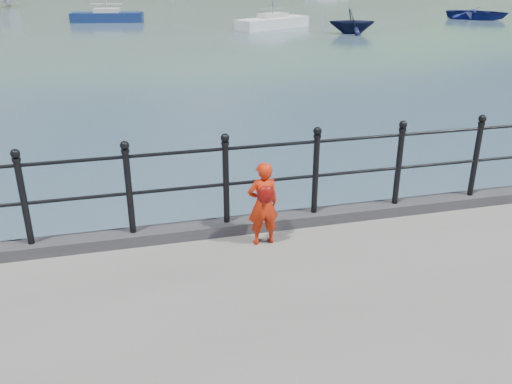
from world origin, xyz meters
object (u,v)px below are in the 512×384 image
object	(u,v)px
launch_blue	(477,13)
child	(263,203)
railing	(272,169)
sailboat_port	(107,17)
launch_navy	(352,21)
sailboat_near	(273,23)

from	to	relation	value
launch_blue	child	bearing A→B (deg)	-176.22
railing	sailboat_port	bearing A→B (deg)	93.33
launch_navy	sailboat_port	xyz separation A→B (m)	(-15.07, 11.13, -0.41)
sailboat_port	child	bearing A→B (deg)	-77.38
child	sailboat_port	size ratio (longest dim) A/B	0.14
sailboat_near	launch_blue	bearing A→B (deg)	-22.06
child	sailboat_port	xyz separation A→B (m)	(-1.99, 38.43, -1.21)
railing	launch_blue	size ratio (longest dim) A/B	3.90
launch_navy	sailboat_near	bearing A→B (deg)	57.36
child	launch_blue	size ratio (longest dim) A/B	0.23
launch_blue	sailboat_port	distance (m)	28.83
railing	sailboat_port	xyz separation A→B (m)	(-2.21, 38.02, -1.48)
sailboat_port	sailboat_near	size ratio (longest dim) A/B	0.98
sailboat_port	sailboat_near	distance (m)	13.07
railing	launch_blue	bearing A→B (deg)	51.56
child	launch_blue	distance (m)	42.58
sailboat_port	sailboat_near	world-z (taller)	sailboat_near
child	launch_navy	xyz separation A→B (m)	(13.08, 27.30, -0.80)
railing	sailboat_near	world-z (taller)	sailboat_near
launch_blue	sailboat_port	size ratio (longest dim) A/B	0.60
railing	sailboat_port	size ratio (longest dim) A/B	2.34
child	launch_navy	bearing A→B (deg)	-118.92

